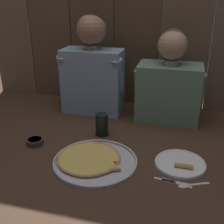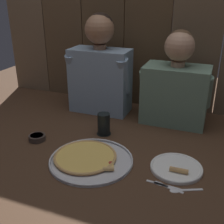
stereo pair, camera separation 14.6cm
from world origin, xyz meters
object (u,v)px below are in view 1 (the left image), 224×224
at_px(drinking_glass, 102,124).
at_px(diner_right, 169,82).
at_px(dinner_plate, 180,163).
at_px(diner_left, 92,69).
at_px(pizza_tray, 93,160).
at_px(dipping_bowl, 35,141).

xyz_separation_m(drinking_glass, diner_right, (0.34, 0.31, 0.18)).
distance_m(dinner_plate, diner_left, 0.84).
bearing_deg(pizza_tray, dinner_plate, 10.42).
relative_size(pizza_tray, drinking_glass, 3.24).
distance_m(drinking_glass, dipping_bowl, 0.37).
height_order(pizza_tray, diner_right, diner_right).
relative_size(pizza_tray, dinner_plate, 1.69).
bearing_deg(diner_right, drinking_glass, -137.14).
bearing_deg(diner_left, diner_right, -0.00).
height_order(diner_left, diner_right, diner_left).
distance_m(dinner_plate, dipping_bowl, 0.76).
relative_size(drinking_glass, diner_left, 0.20).
bearing_deg(dinner_plate, pizza_tray, -169.58).
bearing_deg(dipping_bowl, pizza_tray, -12.69).
bearing_deg(diner_left, dinner_plate, -40.82).
bearing_deg(diner_right, diner_left, 180.00).
relative_size(drinking_glass, dipping_bowl, 1.38).
xyz_separation_m(drinking_glass, diner_left, (-0.15, 0.31, 0.23)).
bearing_deg(diner_right, pizza_tray, -116.93).
relative_size(dipping_bowl, diner_left, 0.14).
bearing_deg(pizza_tray, drinking_glass, 97.51).
bearing_deg(pizza_tray, diner_left, 107.81).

